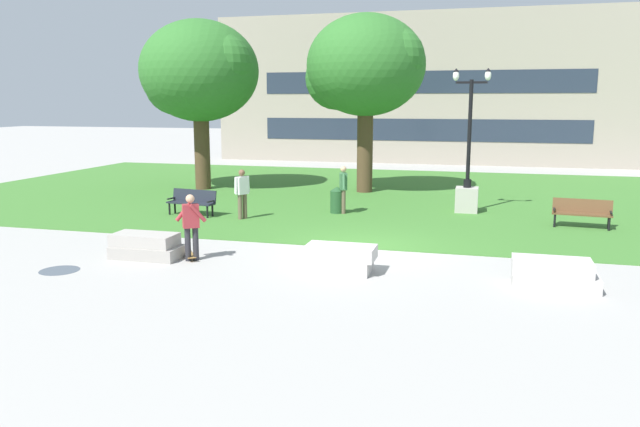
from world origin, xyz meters
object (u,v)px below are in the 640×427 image
Objects in this scene: skateboard at (190,255)px; lamp_post_center at (467,184)px; trash_bin at (337,200)px; park_bench_near_left at (582,211)px; person_skateboarder at (191,223)px; concrete_block_right at (553,274)px; park_bench_near_right at (192,201)px; concrete_block_center at (146,246)px; person_bystander_far_lawn at (343,187)px; person_bystander_near_lawn at (242,191)px; concrete_block_left at (337,259)px.

skateboard is 0.19× the size of lamp_post_center.
park_bench_near_left is at bearing -3.52° from trash_bin.
concrete_block_right is at bearing -0.81° from person_skateboarder.
park_bench_near_right is (-13.08, -1.23, 0.00)m from park_bench_near_left.
concrete_block_center is at bearing -177.47° from person_skateboarder.
person_bystander_far_lawn reaches higher than park_bench_near_left.
person_skateboarder is 1.00× the size of person_bystander_near_lawn.
person_skateboarder is (1.28, 0.06, 0.66)m from concrete_block_center.
person_skateboarder is at bearing -81.13° from person_bystander_near_lawn.
person_bystander_near_lawn is at bearing -155.18° from lamp_post_center.
concrete_block_left is at bearing -76.53° from trash_bin.
concrete_block_right is (4.87, -0.07, 0.00)m from concrete_block_left.
concrete_block_right is 7.33m from park_bench_near_left.
person_skateboarder is 7.89m from person_bystander_far_lawn.
lamp_post_center is at bearing 24.82° from person_bystander_near_lawn.
trash_bin reaches higher than concrete_block_right.
concrete_block_left is 1.98× the size of trash_bin.
person_skateboarder reaches higher than concrete_block_left.
concrete_block_center is at bearing -113.28° from trash_bin.
concrete_block_right is 0.98× the size of park_bench_near_right.
person_skateboarder reaches higher than skateboard.
person_skateboarder is (-8.69, 0.12, 0.66)m from concrete_block_right.
park_bench_near_left is 0.36× the size of lamp_post_center.
concrete_block_center is at bearing 179.61° from concrete_block_right.
person_skateboarder is 0.33× the size of lamp_post_center.
person_bystander_near_lawn is at bearing -172.49° from park_bench_near_left.
park_bench_near_left is at bearing 78.13° from concrete_block_right.
person_bystander_far_lawn reaches higher than concrete_block_right.
skateboard is 12.44m from park_bench_near_left.
skateboard is at bearing 13.67° from concrete_block_center.
park_bench_near_left is at bearing 34.64° from person_skateboarder.
person_bystander_near_lawn reaches higher than park_bench_near_left.
park_bench_near_right reaches higher than concrete_block_right.
park_bench_near_left is at bearing 33.37° from skateboard.
park_bench_near_right is (-2.70, 5.60, 0.45)m from skateboard.
person_skateboarder is at bearing 179.19° from concrete_block_right.
person_bystander_far_lawn is at bearing 71.90° from skateboard.
skateboard is 0.51× the size of park_bench_near_right.
park_bench_near_right is at bearing -174.61° from park_bench_near_left.
concrete_block_center is 13.50m from park_bench_near_left.
concrete_block_left is at bearing 179.19° from concrete_block_right.
trash_bin is at bearing 19.64° from park_bench_near_right.
person_bystander_near_lawn reaches higher than concrete_block_center.
person_bystander_near_lawn is (-4.69, 5.64, 0.68)m from concrete_block_left.
concrete_block_center is at bearing -74.76° from park_bench_near_right.
lamp_post_center reaches higher than park_bench_near_left.
person_bystander_near_lawn is at bearing -147.40° from person_bystander_far_lawn.
park_bench_near_left is (6.38, 7.10, 0.23)m from concrete_block_left.
concrete_block_center is 0.95× the size of concrete_block_left.
person_skateboarder is 0.93× the size of park_bench_near_left.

